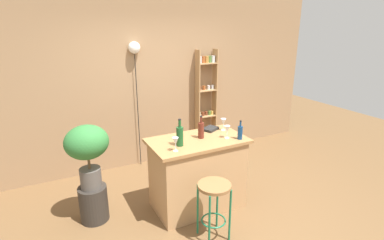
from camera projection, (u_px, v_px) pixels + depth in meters
The scene contains 15 objects.
ground at pixel (208, 217), 3.79m from camera, with size 12.00×12.00×0.00m, color brown.
back_wall at pixel (151, 82), 5.01m from camera, with size 6.40×0.10×2.80m, color #997551.
kitchen_counter at pixel (197, 173), 3.90m from camera, with size 1.22×0.70×0.95m.
bar_stool at pixel (214, 198), 3.30m from camera, with size 0.37×0.37×0.68m.
spice_shelf at pixel (206, 100), 5.42m from camera, with size 0.37×0.17×1.91m.
plant_stool at pixel (94, 203), 3.69m from camera, with size 0.34×0.34×0.45m, color #2D2823.
potted_plant at pixel (87, 148), 3.46m from camera, with size 0.50×0.45×0.79m.
bottle_soda_blue at pixel (240, 132), 3.74m from camera, with size 0.06×0.06×0.24m.
bottle_sauce_amber at pixel (180, 136), 3.53m from camera, with size 0.08×0.08×0.33m.
bottle_wine_red at pixel (201, 130), 3.77m from camera, with size 0.08×0.08×0.29m.
wine_glass_left at pixel (175, 141), 3.38m from camera, with size 0.07×0.07×0.16m.
wine_glass_center at pixel (227, 129), 3.76m from camera, with size 0.07×0.07×0.16m.
wine_glass_right at pixel (223, 122), 4.04m from camera, with size 0.07×0.07×0.16m.
cookbook at pixel (210, 129), 4.07m from camera, with size 0.21×0.15×0.04m, color black.
pendant_globe_light at pixel (134, 50), 4.63m from camera, with size 0.19×0.19×2.07m.
Camera 1 is at (-1.66, -2.78, 2.34)m, focal length 28.07 mm.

